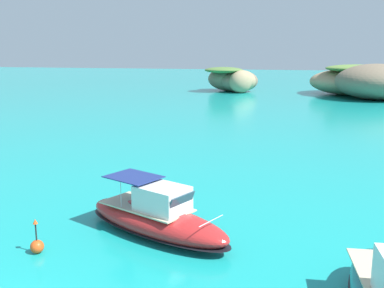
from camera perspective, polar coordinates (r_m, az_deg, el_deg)
islet_large at (r=88.62m, az=21.45°, el=7.44°), size 23.46×27.69×6.15m
islet_small at (r=93.28m, az=5.53°, el=8.28°), size 14.12×13.62×5.11m
motorboat_red at (r=20.22m, az=-4.59°, el=-9.51°), size 8.28×5.33×2.50m
channel_buoy at (r=19.69m, az=-19.38°, el=-12.24°), size 0.56×0.56×1.48m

